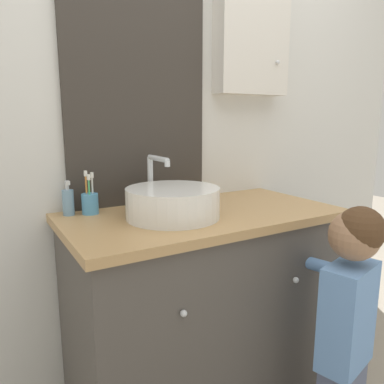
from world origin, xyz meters
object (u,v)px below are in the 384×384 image
Objects in this scene: sink_basin at (173,202)px; child_figure at (347,314)px; toothbrush_holder at (90,202)px; soap_dispenser at (68,202)px.

sink_basin reaches higher than child_figure.
toothbrush_holder is 0.08m from soap_dispenser.
toothbrush_holder is at bearing 140.08° from sink_basin.
toothbrush_holder is 1.06m from child_figure.
soap_dispenser is 0.14× the size of child_figure.
soap_dispenser is at bearing 138.55° from child_figure.
sink_basin is at bearing -39.92° from toothbrush_holder.
toothbrush_holder is (-0.26, 0.22, -0.01)m from sink_basin.
child_figure is (0.72, -0.69, -0.36)m from toothbrush_holder.
sink_basin reaches higher than toothbrush_holder.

